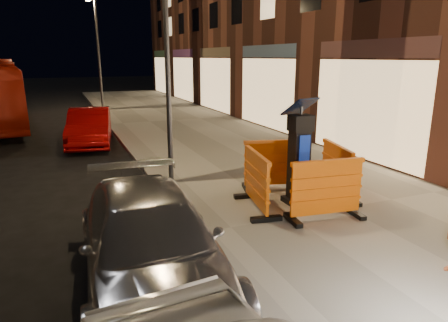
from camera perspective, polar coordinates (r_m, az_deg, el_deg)
name	(u,v)px	position (r m, az deg, el deg)	size (l,w,h in m)	color
ground_plane	(204,240)	(7.08, -2.94, -11.21)	(120.00, 120.00, 0.00)	black
sidewalk	(344,211)	(8.44, 16.75, -6.89)	(6.00, 60.00, 0.15)	gray
kerb	(203,236)	(7.05, -2.95, -10.67)	(0.30, 60.00, 0.15)	slate
parking_kiosk	(299,155)	(8.20, 10.68, 0.91)	(0.64, 0.64, 2.04)	black
barrier_front	(326,190)	(7.58, 14.42, -4.00)	(1.46, 0.60, 1.14)	#E56109
barrier_back	(275,165)	(9.10, 7.31, -0.52)	(1.46, 0.60, 1.14)	#E56109
barrier_kerbside	(257,181)	(7.86, 4.70, -2.91)	(1.46, 0.60, 1.14)	#E56109
barrier_bldgside	(336,171)	(8.86, 15.71, -1.38)	(1.46, 0.60, 1.14)	#E56109
car_silver	(153,284)	(5.93, -10.14, -16.96)	(1.81, 4.44, 1.29)	#BBBBC0
car_red	(91,145)	(15.20, -18.42, 2.22)	(1.38, 3.95, 1.30)	#920709
street_lamp_mid	(167,54)	(9.31, -8.14, 14.93)	(0.12, 0.12, 6.00)	#3F3F44
street_lamp_far	(99,55)	(24.12, -17.46, 14.21)	(0.12, 0.12, 6.00)	#3F3F44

